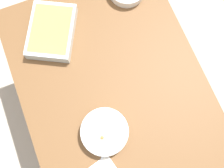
% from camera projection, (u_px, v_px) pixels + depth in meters
% --- Properties ---
extents(ground_plane, '(6.00, 6.00, 0.00)m').
position_uv_depth(ground_plane, '(112.00, 108.00, 2.03)').
color(ground_plane, '#B2A899').
extents(dining_table, '(1.20, 0.90, 0.74)m').
position_uv_depth(dining_table, '(112.00, 88.00, 1.40)').
color(dining_table, brown).
rests_on(dining_table, ground_plane).
extents(stew_bowl, '(0.22, 0.22, 0.06)m').
position_uv_depth(stew_bowl, '(105.00, 132.00, 1.22)').
color(stew_bowl, white).
rests_on(stew_bowl, dining_table).
extents(baking_dish, '(0.37, 0.33, 0.06)m').
position_uv_depth(baking_dish, '(52.00, 31.00, 1.35)').
color(baking_dish, silver).
rests_on(baking_dish, dining_table).
extents(spoon_by_stew, '(0.17, 0.10, 0.01)m').
position_uv_depth(spoon_by_stew, '(103.00, 154.00, 1.23)').
color(spoon_by_stew, silver).
rests_on(spoon_by_stew, dining_table).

